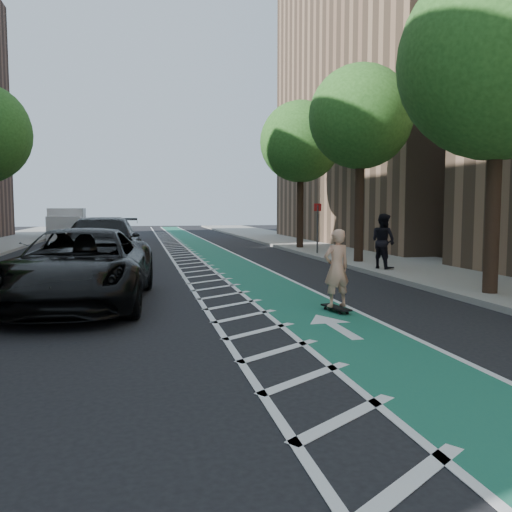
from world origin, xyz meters
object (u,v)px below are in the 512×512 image
object	(u,v)px
skateboarder	(337,268)
suv_near	(81,267)
barrel_a	(94,259)
suv_far	(101,245)

from	to	relation	value
skateboarder	suv_near	distance (m)	5.83
barrel_a	skateboarder	bearing A→B (deg)	-57.85
suv_near	barrel_a	size ratio (longest dim) A/B	6.69
skateboarder	suv_near	xyz separation A→B (m)	(-5.46, 2.04, -0.07)
suv_near	barrel_a	xyz separation A→B (m)	(-0.27, 7.08, -0.44)
suv_near	suv_far	distance (m)	6.79
skateboarder	suv_far	size ratio (longest dim) A/B	0.25
skateboarder	suv_near	size ratio (longest dim) A/B	0.26
skateboarder	suv_far	xyz separation A→B (m)	(-5.45, 8.83, 0.00)
suv_near	barrel_a	distance (m)	7.10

